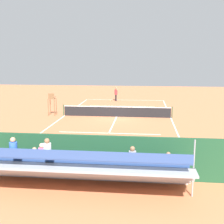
{
  "coord_description": "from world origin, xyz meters",
  "views": [
    {
      "loc": [
        -2.51,
        26.6,
        5.48
      ],
      "look_at": [
        0.0,
        4.0,
        1.2
      ],
      "focal_mm": 46.67,
      "sensor_mm": 36.0,
      "label": 1
    }
  ],
  "objects_px": {
    "courtside_bench": "(139,162)",
    "bleacher_stand": "(78,168)",
    "tennis_net": "(117,111)",
    "tennis_ball_near": "(94,105)",
    "equipment_bag": "(103,169)",
    "umpire_chair": "(52,102)",
    "tennis_player": "(116,93)",
    "tennis_racket": "(111,100)"
  },
  "relations": [
    {
      "from": "courtside_bench",
      "to": "bleacher_stand",
      "type": "bearing_deg",
      "value": 40.38
    },
    {
      "from": "tennis_net",
      "to": "tennis_ball_near",
      "type": "relative_size",
      "value": 156.06
    },
    {
      "from": "tennis_net",
      "to": "tennis_ball_near",
      "type": "xyz_separation_m",
      "value": [
        3.27,
        -6.52,
        -0.47
      ]
    },
    {
      "from": "courtside_bench",
      "to": "tennis_ball_near",
      "type": "distance_m",
      "value": 20.57
    },
    {
      "from": "tennis_net",
      "to": "courtside_bench",
      "type": "height_order",
      "value": "tennis_net"
    },
    {
      "from": "equipment_bag",
      "to": "umpire_chair",
      "type": "bearing_deg",
      "value": -63.05
    },
    {
      "from": "courtside_bench",
      "to": "tennis_ball_near",
      "type": "xyz_separation_m",
      "value": [
        5.59,
        -19.79,
        -0.53
      ]
    },
    {
      "from": "tennis_net",
      "to": "tennis_player",
      "type": "height_order",
      "value": "tennis_player"
    },
    {
      "from": "umpire_chair",
      "to": "tennis_player",
      "type": "bearing_deg",
      "value": -117.33
    },
    {
      "from": "umpire_chair",
      "to": "bleacher_stand",
      "type": "bearing_deg",
      "value": 111.49
    },
    {
      "from": "bleacher_stand",
      "to": "tennis_ball_near",
      "type": "height_order",
      "value": "bleacher_stand"
    },
    {
      "from": "tennis_ball_near",
      "to": "tennis_player",
      "type": "bearing_deg",
      "value": -122.94
    },
    {
      "from": "equipment_bag",
      "to": "tennis_racket",
      "type": "distance_m",
      "value": 23.85
    },
    {
      "from": "umpire_chair",
      "to": "tennis_player",
      "type": "height_order",
      "value": "umpire_chair"
    },
    {
      "from": "tennis_racket",
      "to": "tennis_ball_near",
      "type": "relative_size",
      "value": 8.77
    },
    {
      "from": "tennis_ball_near",
      "to": "equipment_bag",
      "type": "bearing_deg",
      "value": 100.99
    },
    {
      "from": "bleacher_stand",
      "to": "umpire_chair",
      "type": "xyz_separation_m",
      "value": [
        6.05,
        -15.35,
        0.35
      ]
    },
    {
      "from": "tennis_ball_near",
      "to": "tennis_net",
      "type": "bearing_deg",
      "value": 116.62
    },
    {
      "from": "bleacher_stand",
      "to": "tennis_ball_near",
      "type": "xyz_separation_m",
      "value": [
        3.11,
        -21.9,
        -0.93
      ]
    },
    {
      "from": "courtside_bench",
      "to": "tennis_player",
      "type": "bearing_deg",
      "value": -81.76
    },
    {
      "from": "tennis_player",
      "to": "tennis_ball_near",
      "type": "bearing_deg",
      "value": 57.06
    },
    {
      "from": "tennis_player",
      "to": "tennis_racket",
      "type": "distance_m",
      "value": 1.29
    },
    {
      "from": "tennis_net",
      "to": "bleacher_stand",
      "type": "relative_size",
      "value": 1.14
    },
    {
      "from": "tennis_player",
      "to": "tennis_ball_near",
      "type": "height_order",
      "value": "tennis_player"
    },
    {
      "from": "bleacher_stand",
      "to": "umpire_chair",
      "type": "bearing_deg",
      "value": -68.51
    },
    {
      "from": "equipment_bag",
      "to": "tennis_racket",
      "type": "height_order",
      "value": "equipment_bag"
    },
    {
      "from": "equipment_bag",
      "to": "tennis_player",
      "type": "distance_m",
      "value": 23.43
    },
    {
      "from": "bleacher_stand",
      "to": "equipment_bag",
      "type": "bearing_deg",
      "value": -110.91
    },
    {
      "from": "umpire_chair",
      "to": "tennis_ball_near",
      "type": "distance_m",
      "value": 7.29
    },
    {
      "from": "tennis_net",
      "to": "tennis_racket",
      "type": "height_order",
      "value": "tennis_net"
    },
    {
      "from": "tennis_player",
      "to": "tennis_ball_near",
      "type": "xyz_separation_m",
      "value": [
        2.22,
        3.43,
        -0.98
      ]
    },
    {
      "from": "tennis_net",
      "to": "courtside_bench",
      "type": "relative_size",
      "value": 5.72
    },
    {
      "from": "equipment_bag",
      "to": "tennis_player",
      "type": "relative_size",
      "value": 0.47
    },
    {
      "from": "courtside_bench",
      "to": "tennis_racket",
      "type": "height_order",
      "value": "courtside_bench"
    },
    {
      "from": "tennis_player",
      "to": "tennis_net",
      "type": "bearing_deg",
      "value": 95.99
    },
    {
      "from": "tennis_net",
      "to": "courtside_bench",
      "type": "bearing_deg",
      "value": 99.91
    },
    {
      "from": "tennis_net",
      "to": "tennis_player",
      "type": "xyz_separation_m",
      "value": [
        1.04,
        -9.95,
        0.51
      ]
    },
    {
      "from": "tennis_player",
      "to": "tennis_racket",
      "type": "relative_size",
      "value": 3.33
    },
    {
      "from": "umpire_chair",
      "to": "courtside_bench",
      "type": "distance_m",
      "value": 15.77
    },
    {
      "from": "tennis_player",
      "to": "tennis_racket",
      "type": "xyz_separation_m",
      "value": [
        0.72,
        -0.38,
        -1.0
      ]
    },
    {
      "from": "tennis_racket",
      "to": "tennis_ball_near",
      "type": "bearing_deg",
      "value": 68.52
    },
    {
      "from": "bleacher_stand",
      "to": "courtside_bench",
      "type": "height_order",
      "value": "bleacher_stand"
    }
  ]
}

